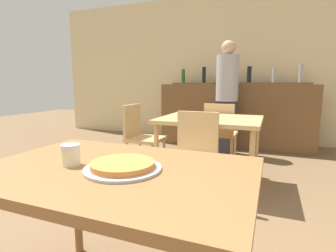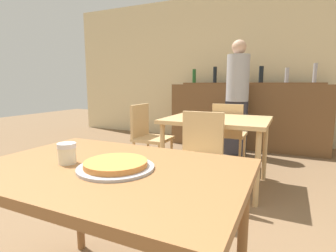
% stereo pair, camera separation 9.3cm
% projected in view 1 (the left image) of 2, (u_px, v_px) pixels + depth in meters
% --- Properties ---
extents(wall_back, '(8.00, 0.05, 2.80)m').
position_uv_depth(wall_back, '(240.00, 68.00, 4.99)').
color(wall_back, beige).
rests_on(wall_back, ground_plane).
extents(dining_table_near, '(1.18, 0.79, 0.75)m').
position_uv_depth(dining_table_near, '(116.00, 185.00, 1.14)').
color(dining_table_near, brown).
rests_on(dining_table_near, ground_plane).
extents(dining_table_far, '(1.06, 0.86, 0.74)m').
position_uv_depth(dining_table_far, '(210.00, 125.00, 2.84)').
color(dining_table_far, tan).
rests_on(dining_table_far, ground_plane).
extents(bar_counter, '(2.60, 0.56, 1.10)m').
position_uv_depth(bar_counter, '(235.00, 116.00, 4.66)').
color(bar_counter, brown).
rests_on(bar_counter, ground_plane).
extents(bar_back_shelf, '(2.39, 0.24, 0.33)m').
position_uv_depth(bar_back_shelf, '(237.00, 81.00, 4.69)').
color(bar_back_shelf, brown).
rests_on(bar_back_shelf, bar_counter).
extents(chair_far_side_front, '(0.40, 0.40, 0.86)m').
position_uv_depth(chair_far_side_front, '(194.00, 153.00, 2.31)').
color(chair_far_side_front, tan).
rests_on(chair_far_side_front, ground_plane).
extents(chair_far_side_back, '(0.40, 0.40, 0.86)m').
position_uv_depth(chair_far_side_back, '(220.00, 130.00, 3.42)').
color(chair_far_side_back, tan).
rests_on(chair_far_side_back, ground_plane).
extents(chair_far_side_left, '(0.40, 0.40, 0.86)m').
position_uv_depth(chair_far_side_left, '(140.00, 134.00, 3.18)').
color(chair_far_side_left, tan).
rests_on(chair_far_side_left, ground_plane).
extents(pizza_tray, '(0.32, 0.32, 0.04)m').
position_uv_depth(pizza_tray, '(123.00, 166.00, 1.09)').
color(pizza_tray, '#A3A3A8').
rests_on(pizza_tray, dining_table_near).
extents(cheese_shaker, '(0.08, 0.08, 0.09)m').
position_uv_depth(cheese_shaker, '(71.00, 155.00, 1.15)').
color(cheese_shaker, beige).
rests_on(cheese_shaker, dining_table_near).
extents(person_standing, '(0.34, 0.34, 1.76)m').
position_uv_depth(person_standing, '(227.00, 93.00, 4.08)').
color(person_standing, '#2D2D38').
rests_on(person_standing, ground_plane).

